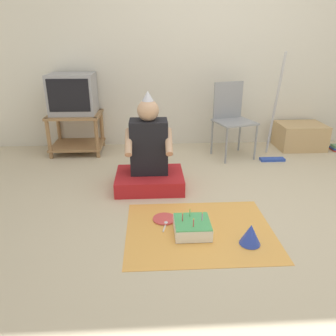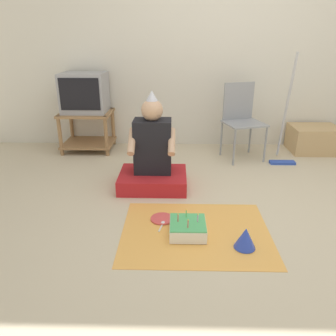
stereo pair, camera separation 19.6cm
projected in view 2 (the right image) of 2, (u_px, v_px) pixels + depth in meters
ground_plane at (247, 221)px, 2.55m from camera, size 16.00×16.00×0.00m
wall_back at (223, 42)px, 3.92m from camera, size 6.40×0.06×2.55m
tv_stand at (88, 127)px, 4.06m from camera, size 0.61×0.52×0.48m
tv at (85, 93)px, 3.91m from camera, size 0.52×0.44×0.46m
folding_chair at (241, 116)px, 3.75m from camera, size 0.51×0.49×0.85m
cardboard_box_stack at (314, 139)px, 4.05m from camera, size 0.57×0.45×0.31m
dust_mop at (285, 133)px, 3.62m from camera, size 0.28×0.28×1.20m
person_seated at (153, 158)px, 3.06m from camera, size 0.63×0.49×0.90m
party_cloth at (196, 232)px, 2.41m from camera, size 1.08×0.86×0.01m
birthday_cake at (188, 228)px, 2.36m from camera, size 0.26×0.26×0.16m
party_hat_blue at (245, 238)px, 2.20m from camera, size 0.15×0.15×0.15m
paper_plate at (162, 219)px, 2.57m from camera, size 0.18×0.18×0.01m
plastic_spoon_near at (163, 224)px, 2.49m from camera, size 0.05×0.14×0.01m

